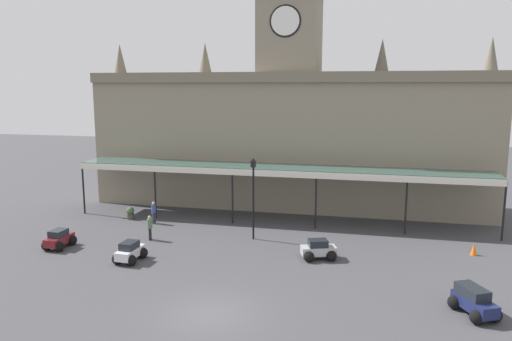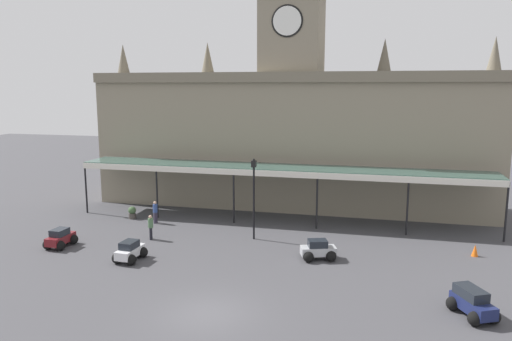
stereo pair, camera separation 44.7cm
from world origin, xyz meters
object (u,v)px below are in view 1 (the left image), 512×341
Objects in this scene: pedestrian_beside_cars at (150,227)px; victorian_lamppost at (253,190)px; car_white_sedan at (130,253)px; pedestrian_near_entrance at (154,212)px; car_navy_estate at (474,303)px; car_silver_sedan at (318,251)px; traffic_cone at (474,249)px; car_maroon_sedan at (59,240)px; planter_near_kerb at (130,213)px.

victorian_lamppost is (6.67, 1.76, 2.45)m from pedestrian_beside_cars.
pedestrian_near_entrance reaches higher than car_white_sedan.
victorian_lamppost is (-12.21, 8.54, 2.79)m from car_navy_estate.
pedestrian_near_entrance is at bearing 159.18° from car_silver_sedan.
car_white_sedan is 1.25× the size of pedestrian_beside_cars.
pedestrian_near_entrance is 2.32× the size of traffic_cone.
victorian_lamppost is (11.58, 4.57, 2.86)m from car_maroon_sedan.
car_navy_estate is (23.79, -3.97, 0.06)m from car_maroon_sedan.
traffic_cone is (1.57, 8.49, -0.20)m from car_navy_estate.
car_silver_sedan is 16.33m from car_maroon_sedan.
pedestrian_beside_cars is at bearing 29.76° from car_maroon_sedan.
victorian_lamppost reaches higher than planter_near_kerb.
car_navy_estate is 8.64m from traffic_cone.
victorian_lamppost is at bearing -13.73° from pedestrian_near_entrance.
pedestrian_beside_cars is 1.74× the size of planter_near_kerb.
car_navy_estate is 1.45× the size of pedestrian_near_entrance.
car_white_sedan is 2.18× the size of planter_near_kerb.
victorian_lamppost is 14.11m from traffic_cone.
pedestrian_near_entrance reaches higher than car_navy_estate.
planter_near_kerb is at bearing 165.43° from victorian_lamppost.
car_navy_estate is (18.27, -2.77, 0.06)m from car_white_sedan.
planter_near_kerb is at bearing 80.90° from car_maroon_sedan.
pedestrian_near_entrance is 4.01m from pedestrian_beside_cars.
pedestrian_near_entrance is at bearing 111.16° from pedestrian_beside_cars.
car_maroon_sedan is 5.67m from pedestrian_beside_cars.
traffic_cone is at bearing 10.10° from car_maroon_sedan.
car_silver_sedan is at bearing 143.13° from car_navy_estate.
victorian_lamppost is 5.70× the size of planter_near_kerb.
car_navy_estate is 25.27m from planter_near_kerb.
car_maroon_sedan is 2.87× the size of traffic_cone.
car_navy_estate is 22.90m from pedestrian_near_entrance.
car_white_sedan is at bearing -75.11° from pedestrian_near_entrance.
pedestrian_near_entrance is at bearing 166.27° from victorian_lamppost.
car_white_sedan is 20.65m from traffic_cone.
car_white_sedan is at bearing -81.32° from pedestrian_beside_cars.
car_silver_sedan is 1.33× the size of pedestrian_near_entrance.
car_navy_estate reaches higher than planter_near_kerb.
car_silver_sedan is 13.67m from pedestrian_near_entrance.
car_silver_sedan is 9.55m from traffic_cone.
victorian_lamppost is at bearing 145.04° from car_navy_estate.
car_white_sedan is 5.65m from car_maroon_sedan.
pedestrian_beside_cars is at bearing -68.84° from pedestrian_near_entrance.
planter_near_kerb is (-22.63, 11.25, -0.07)m from car_navy_estate.
car_white_sedan reaches higher than planter_near_kerb.
pedestrian_beside_cars is (-0.61, 4.01, 0.41)m from car_white_sedan.
victorian_lamppost is 7.60× the size of traffic_cone.
pedestrian_near_entrance is 8.71m from victorian_lamppost.
car_maroon_sedan is 7.37m from planter_near_kerb.
car_maroon_sedan reaches higher than planter_near_kerb.
car_maroon_sedan is 1.24× the size of pedestrian_near_entrance.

